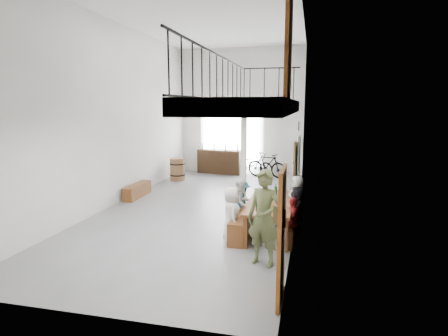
% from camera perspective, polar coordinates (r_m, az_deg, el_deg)
% --- Properties ---
extents(floor, '(12.00, 12.00, 0.00)m').
position_cam_1_polar(floor, '(11.31, -3.19, -5.99)').
color(floor, slate).
rests_on(floor, ground).
extents(room_walls, '(12.00, 12.00, 12.00)m').
position_cam_1_polar(room_walls, '(10.91, -3.37, 12.30)').
color(room_walls, white).
rests_on(room_walls, ground).
extents(gateway_portal, '(2.80, 0.08, 2.80)m').
position_cam_1_polar(gateway_portal, '(16.84, 1.16, 4.00)').
color(gateway_portal, white).
rests_on(gateway_portal, ground).
extents(right_wall_decor, '(0.07, 8.28, 5.07)m').
position_cam_1_polar(right_wall_decor, '(8.69, 10.47, 0.88)').
color(right_wall_decor, '#8F5112').
rests_on(right_wall_decor, ground).
extents(balcony, '(1.52, 5.62, 4.00)m').
position_cam_1_polar(balcony, '(7.41, 4.61, 9.02)').
color(balcony, silver).
rests_on(balcony, ground).
extents(tasting_table, '(1.06, 2.49, 0.79)m').
position_cam_1_polar(tasting_table, '(8.93, 7.04, -5.59)').
color(tasting_table, brown).
rests_on(tasting_table, ground).
extents(bench_inner, '(0.46, 2.28, 0.52)m').
position_cam_1_polar(bench_inner, '(9.13, 3.39, -8.11)').
color(bench_inner, brown).
rests_on(bench_inner, ground).
extents(bench_wall, '(0.45, 1.81, 0.41)m').
position_cam_1_polar(bench_wall, '(8.95, 9.29, -8.94)').
color(bench_wall, brown).
rests_on(bench_wall, ground).
extents(tableware, '(0.30, 1.56, 0.35)m').
position_cam_1_polar(tableware, '(8.97, 6.91, -4.03)').
color(tableware, '#103219').
rests_on(tableware, tasting_table).
extents(side_bench, '(0.36, 1.54, 0.43)m').
position_cam_1_polar(side_bench, '(12.82, -13.06, -3.38)').
color(side_bench, brown).
rests_on(side_bench, ground).
extents(oak_barrel, '(0.62, 0.62, 0.91)m').
position_cam_1_polar(oak_barrel, '(15.34, -7.12, -0.19)').
color(oak_barrel, brown).
rests_on(oak_barrel, ground).
extents(serving_counter, '(2.05, 0.83, 1.05)m').
position_cam_1_polar(serving_counter, '(16.77, -0.63, 0.97)').
color(serving_counter, '#372210').
rests_on(serving_counter, ground).
extents(counter_bottles, '(1.74, 0.29, 0.28)m').
position_cam_1_polar(counter_bottles, '(16.66, -0.66, 3.22)').
color(counter_bottles, '#103219').
rests_on(counter_bottles, serving_counter).
extents(guest_left_a, '(0.58, 0.71, 1.25)m').
position_cam_1_polar(guest_left_a, '(8.41, 1.17, -7.05)').
color(guest_left_a, silver).
rests_on(guest_left_a, ground).
extents(guest_left_b, '(0.26, 0.39, 1.07)m').
position_cam_1_polar(guest_left_b, '(9.04, 1.90, -6.47)').
color(guest_left_b, '#225972').
rests_on(guest_left_b, ground).
extents(guest_left_c, '(0.67, 0.74, 1.24)m').
position_cam_1_polar(guest_left_c, '(9.38, 2.67, -5.34)').
color(guest_left_c, silver).
rests_on(guest_left_c, ground).
extents(guest_left_d, '(0.44, 0.70, 1.04)m').
position_cam_1_polar(guest_left_d, '(10.03, 2.93, -4.95)').
color(guest_left_d, '#225972').
rests_on(guest_left_d, ground).
extents(guest_right_a, '(0.30, 0.64, 1.08)m').
position_cam_1_polar(guest_right_a, '(8.32, 10.47, -8.01)').
color(guest_right_a, maroon).
rests_on(guest_right_a, ground).
extents(guest_right_b, '(0.45, 1.09, 1.15)m').
position_cam_1_polar(guest_right_b, '(9.10, 11.05, -6.28)').
color(guest_right_b, black).
rests_on(guest_right_b, ground).
extents(guest_right_c, '(0.61, 0.74, 1.31)m').
position_cam_1_polar(guest_right_c, '(9.53, 11.02, -5.05)').
color(guest_right_c, silver).
rests_on(guest_right_c, ground).
extents(host_standing, '(0.78, 0.64, 1.85)m').
position_cam_1_polar(host_standing, '(7.16, 6.13, -7.58)').
color(host_standing, '#4C5530').
rests_on(host_standing, ground).
extents(potted_plant, '(0.50, 0.46, 0.47)m').
position_cam_1_polar(potted_plant, '(11.67, 9.68, -4.43)').
color(potted_plant, '#1C4A1E').
rests_on(potted_plant, ground).
extents(bicycle_near, '(1.88, 0.99, 0.94)m').
position_cam_1_polar(bicycle_near, '(16.44, 4.47, 0.56)').
color(bicycle_near, black).
rests_on(bicycle_near, ground).
extents(bicycle_far, '(1.82, 1.03, 1.05)m').
position_cam_1_polar(bicycle_far, '(15.94, 6.52, 0.46)').
color(bicycle_far, black).
rests_on(bicycle_far, ground).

